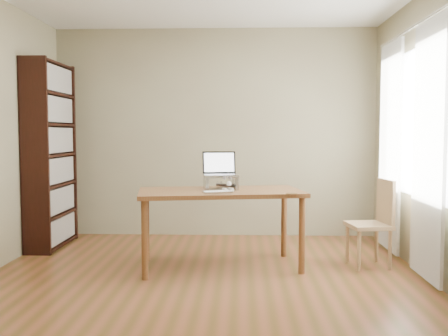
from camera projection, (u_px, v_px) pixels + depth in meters
room at (204, 133)px, 4.04m from camera, size 4.04×4.54×2.64m
bookshelf at (51, 155)px, 5.66m from camera, size 0.30×0.90×2.10m
curtains at (407, 146)px, 4.77m from camera, size 0.03×1.90×2.25m
desk at (220, 199)px, 4.79m from camera, size 1.66×1.02×0.75m
laptop_stand at (221, 181)px, 4.86m from camera, size 0.32×0.25×0.13m
laptop at (221, 169)px, 4.91m from camera, size 0.36×0.33×0.23m
keyboard at (217, 192)px, 4.57m from camera, size 0.29×0.19×0.02m
coaster at (292, 194)px, 4.48m from camera, size 0.11×0.11×0.01m
cat at (223, 182)px, 4.89m from camera, size 0.25×0.49×0.16m
chair at (375, 220)px, 4.83m from camera, size 0.43×0.43×0.85m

